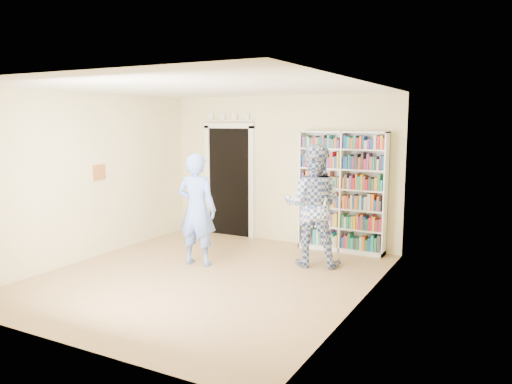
{
  "coord_description": "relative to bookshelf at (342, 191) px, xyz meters",
  "views": [
    {
      "loc": [
        3.92,
        -5.8,
        2.25
      ],
      "look_at": [
        0.34,
        0.9,
        1.16
      ],
      "focal_mm": 35.0,
      "sensor_mm": 36.0,
      "label": 1
    }
  ],
  "objects": [
    {
      "name": "wall_back",
      "position": [
        -1.24,
        0.16,
        0.3
      ],
      "size": [
        4.5,
        0.0,
        4.5
      ],
      "primitive_type": "plane",
      "rotation": [
        1.57,
        0.0,
        0.0
      ],
      "color": "beige",
      "rests_on": "floor"
    },
    {
      "name": "man_blue",
      "position": [
        -1.73,
        -1.86,
        -0.17
      ],
      "size": [
        0.69,
        0.5,
        1.75
      ],
      "primitive_type": "imported",
      "rotation": [
        0.0,
        0.0,
        3.27
      ],
      "color": "#688AE8",
      "rests_on": "floor"
    },
    {
      "name": "wall_right",
      "position": [
        1.01,
        -2.34,
        0.3
      ],
      "size": [
        0.0,
        5.0,
        5.0
      ],
      "primitive_type": "plane",
      "rotation": [
        1.57,
        0.0,
        -1.57
      ],
      "color": "beige",
      "rests_on": "floor"
    },
    {
      "name": "wall_left",
      "position": [
        -3.49,
        -2.34,
        0.3
      ],
      "size": [
        0.0,
        5.0,
        5.0
      ],
      "primitive_type": "plane",
      "rotation": [
        1.57,
        0.0,
        1.57
      ],
      "color": "beige",
      "rests_on": "floor"
    },
    {
      "name": "paper_sheet",
      "position": [
        0.04,
        -1.2,
        -0.07
      ],
      "size": [
        0.18,
        0.11,
        0.29
      ],
      "primitive_type": "cube",
      "rotation": [
        0.0,
        0.0,
        0.53
      ],
      "color": "white",
      "rests_on": "man_plaid"
    },
    {
      "name": "bookshelf",
      "position": [
        0.0,
        0.0,
        0.0
      ],
      "size": [
        1.51,
        0.28,
        2.07
      ],
      "rotation": [
        0.0,
        0.0,
        0.17
      ],
      "color": "white",
      "rests_on": "floor"
    },
    {
      "name": "floor",
      "position": [
        -1.24,
        -2.34,
        -1.05
      ],
      "size": [
        5.0,
        5.0,
        0.0
      ],
      "primitive_type": "plane",
      "color": "#9D7A4C",
      "rests_on": "ground"
    },
    {
      "name": "ceiling",
      "position": [
        -1.24,
        -2.34,
        1.65
      ],
      "size": [
        5.0,
        5.0,
        0.0
      ],
      "primitive_type": "plane",
      "rotation": [
        3.14,
        0.0,
        0.0
      ],
      "color": "white",
      "rests_on": "wall_back"
    },
    {
      "name": "doorway",
      "position": [
        -2.34,
        0.13,
        0.13
      ],
      "size": [
        1.1,
        0.08,
        2.43
      ],
      "color": "black",
      "rests_on": "floor"
    },
    {
      "name": "wall_art",
      "position": [
        -3.47,
        -2.14,
        0.35
      ],
      "size": [
        0.03,
        0.25,
        0.25
      ],
      "primitive_type": "cube",
      "color": "brown",
      "rests_on": "wall_left"
    },
    {
      "name": "man_plaid",
      "position": [
        -0.13,
        -1.03,
        -0.1
      ],
      "size": [
        1.07,
        0.93,
        1.89
      ],
      "primitive_type": "imported",
      "rotation": [
        0.0,
        0.0,
        3.41
      ],
      "color": "navy",
      "rests_on": "floor"
    }
  ]
}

